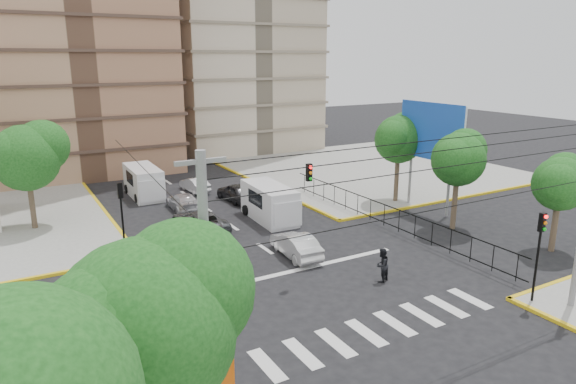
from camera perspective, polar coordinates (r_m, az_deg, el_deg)
ground at (r=27.84m, az=2.22°, el=-9.54°), size 160.00×160.00×0.00m
sidewalk_ne at (r=54.52m, az=8.95°, el=2.58°), size 26.00×26.00×0.15m
crosswalk_stripes at (r=23.53m, az=10.24°, el=-14.63°), size 12.00×2.40×0.01m
stop_line at (r=28.77m, az=0.94°, el=-8.68°), size 13.00×0.40×0.01m
park_fence at (r=36.23m, az=10.58°, el=-3.90°), size 0.10×22.50×1.66m
billboard at (r=39.58m, az=15.66°, el=6.32°), size 0.36×6.20×8.10m
tree_sw_near at (r=13.31m, az=-15.34°, el=-13.60°), size 5.63×4.60×7.57m
tree_park_a at (r=36.06m, az=18.49°, el=3.73°), size 4.41×3.60×6.83m
tree_park_b at (r=34.26m, az=28.08°, el=1.06°), size 3.92×3.20×5.98m
tree_park_c at (r=41.57m, az=12.29°, el=6.00°), size 4.65×3.80×7.25m
tree_tudor at (r=38.02m, az=-27.00°, el=3.73°), size 5.39×4.40×7.43m
traffic_light_se at (r=26.67m, az=26.16°, el=-5.04°), size 0.28×0.22×4.40m
traffic_light_nw at (r=30.96m, az=-18.03°, el=-1.60°), size 0.28×0.22×4.40m
traffic_light_hanging at (r=24.32m, az=4.90°, el=1.51°), size 18.00×9.12×0.92m
utility_pole_sw at (r=14.86m, az=-8.98°, el=-12.25°), size 1.40×0.28×9.00m
district_sign at (r=15.91m, az=-7.58°, el=-19.91°), size 0.90×0.12×3.20m
van_right_lane at (r=36.80m, az=-1.89°, el=-1.34°), size 2.50×5.74×2.54m
van_left_lane at (r=44.55m, az=-15.66°, el=0.98°), size 2.34×5.66×2.53m
car_silver_front_left at (r=29.10m, az=-6.83°, el=-7.04°), size 1.99×4.19×1.39m
car_white_front_right at (r=30.44m, az=0.87°, el=-5.89°), size 1.80×4.42×1.43m
car_grey_mid_left at (r=35.11m, az=-9.76°, el=-3.21°), size 2.77×5.43×1.47m
car_silver_rear_left at (r=40.25m, az=-11.56°, el=-1.07°), size 2.03×4.61×1.32m
car_darkgrey_mid_right at (r=42.09m, az=-5.79°, el=-0.02°), size 2.03×4.48×1.49m
car_white_rear_right at (r=45.60m, az=-10.32°, el=0.83°), size 1.65×3.93×1.26m
pedestrian_crosswalk at (r=27.55m, az=10.38°, el=-7.99°), size 1.08×0.96×1.83m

